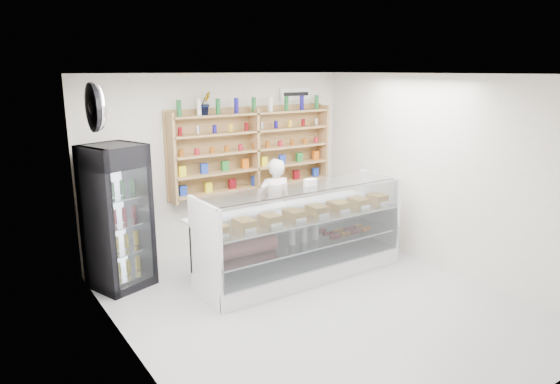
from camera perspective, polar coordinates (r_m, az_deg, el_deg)
room at (r=5.90m, az=4.69°, el=-0.45°), size 5.00×5.00×5.00m
display_counter at (r=7.08m, az=2.41°, el=-6.78°), size 3.00×0.90×1.31m
shop_worker at (r=7.87m, az=-0.62°, el=-1.59°), size 0.62×0.48×1.52m
drinks_cooler at (r=6.90m, az=-18.12°, el=-2.73°), size 0.87×0.86×1.92m
wall_shelving at (r=8.03m, az=-2.95°, el=4.81°), size 2.84×0.28×1.33m
potted_plant at (r=7.55m, az=-8.54°, el=10.00°), size 0.21×0.18×0.34m
security_mirror at (r=5.84m, az=-20.15°, el=9.07°), size 0.15×0.50×0.50m
wall_sign at (r=8.54m, az=1.79°, el=11.13°), size 0.62×0.03×0.20m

